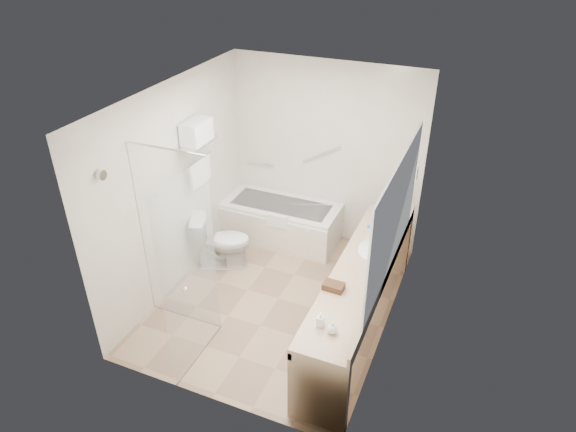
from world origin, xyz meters
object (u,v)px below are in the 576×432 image
at_px(amenity_basket, 334,286).
at_px(water_bottle_left, 368,234).
at_px(bathtub, 281,222).
at_px(vanity_counter, 361,285).
at_px(toilet, 222,242).

distance_m(amenity_basket, water_bottle_left, 0.95).
distance_m(bathtub, vanity_counter, 2.09).
xyz_separation_m(amenity_basket, water_bottle_left, (0.08, 0.94, 0.07)).
xyz_separation_m(vanity_counter, water_bottle_left, (-0.09, 0.51, 0.31)).
bearing_deg(water_bottle_left, amenity_basket, -95.06).
bearing_deg(amenity_basket, bathtub, 126.63).
bearing_deg(toilet, vanity_counter, -128.02).
height_order(bathtub, toilet, toilet).
distance_m(vanity_counter, amenity_basket, 0.52).
height_order(toilet, water_bottle_left, water_bottle_left).
relative_size(bathtub, amenity_basket, 7.94).
relative_size(vanity_counter, water_bottle_left, 12.43).
relative_size(bathtub, vanity_counter, 0.59).
bearing_deg(vanity_counter, water_bottle_left, 99.63).
height_order(bathtub, water_bottle_left, water_bottle_left).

